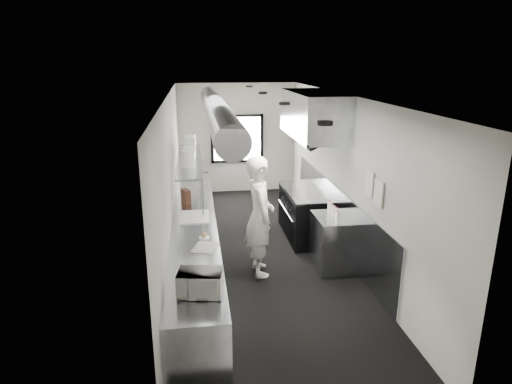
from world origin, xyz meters
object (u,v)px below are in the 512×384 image
object	(u,v)px
plate_stack_a	(188,159)
plate_stack_b	(188,155)
far_work_table	(194,184)
knife_block	(186,196)
prep_counter	(195,245)
squeeze_bottle_a	(337,218)
exhaust_hood	(314,115)
squeeze_bottle_d	(331,208)
cutting_board	(195,217)
plate_stack_c	(190,148)
deli_tub_a	(182,281)
deli_tub_b	(185,281)
microwave	(200,283)
plate_stack_d	(190,143)
squeeze_bottle_c	(333,211)
squeeze_bottle_e	(329,206)
pass_shelf	(190,160)
range	(307,213)
small_plate	(204,238)
line_cook	(260,216)
bottle_station	(334,242)

from	to	relation	value
plate_stack_a	plate_stack_b	bearing A→B (deg)	88.76
far_work_table	knife_block	world-z (taller)	knife_block
prep_counter	squeeze_bottle_a	size ratio (longest dim) A/B	36.88
exhaust_hood	squeeze_bottle_d	distance (m)	1.85
cutting_board	plate_stack_c	bearing A→B (deg)	91.70
cutting_board	plate_stack_b	world-z (taller)	plate_stack_b
squeeze_bottle_d	deli_tub_a	bearing A→B (deg)	-138.66
deli_tub_b	plate_stack_a	world-z (taller)	plate_stack_a
exhaust_hood	deli_tub_a	bearing A→B (deg)	-125.64
prep_counter	microwave	xyz separation A→B (m)	(0.06, -2.38, 0.58)
microwave	plate_stack_d	xyz separation A→B (m)	(-0.09, 4.56, 0.71)
far_work_table	knife_block	bearing A→B (deg)	-92.65
squeeze_bottle_c	squeeze_bottle_e	distance (m)	0.27
pass_shelf	plate_stack_a	world-z (taller)	plate_stack_a
plate_stack_d	squeeze_bottle_c	xyz separation A→B (m)	(2.29, -2.36, -0.76)
deli_tub_a	squeeze_bottle_a	size ratio (longest dim) A/B	0.83
range	squeeze_bottle_e	xyz separation A→B (m)	(0.09, -1.10, 0.51)
exhaust_hood	squeeze_bottle_d	xyz separation A→B (m)	(0.02, -1.22, -1.39)
small_plate	cutting_board	world-z (taller)	cutting_board
plate_stack_a	plate_stack_c	size ratio (longest dim) A/B	0.85
line_cook	knife_block	distance (m)	1.59
prep_counter	squeeze_bottle_e	bearing A→B (deg)	2.41
deli_tub_a	squeeze_bottle_d	world-z (taller)	squeeze_bottle_d
deli_tub_b	plate_stack_d	size ratio (longest dim) A/B	0.44
far_work_table	plate_stack_d	distance (m)	1.99
far_work_table	plate_stack_a	bearing A→B (deg)	-91.28
range	cutting_board	bearing A→B (deg)	-153.00
plate_stack_b	squeeze_bottle_d	world-z (taller)	plate_stack_b
bottle_station	far_work_table	xyz separation A→B (m)	(-2.30, 3.90, 0.00)
microwave	exhaust_hood	bearing A→B (deg)	67.54
range	deli_tub_a	size ratio (longest dim) A/B	11.82
plate_stack_d	squeeze_bottle_a	bearing A→B (deg)	-49.54
plate_stack_b	squeeze_bottle_d	xyz separation A→B (m)	(2.32, -1.12, -0.72)
small_plate	plate_stack_d	size ratio (longest dim) A/B	0.46
plate_stack_a	squeeze_bottle_e	size ratio (longest dim) A/B	1.71
microwave	pass_shelf	bearing A→B (deg)	100.48
line_cook	knife_block	size ratio (longest dim) A/B	7.78
cutting_board	plate_stack_d	distance (m)	2.25
plate_stack_b	plate_stack_d	world-z (taller)	plate_stack_d
cutting_board	knife_block	world-z (taller)	knife_block
prep_counter	deli_tub_a	size ratio (longest dim) A/B	44.34
pass_shelf	squeeze_bottle_d	bearing A→B (deg)	-33.40
squeeze_bottle_d	small_plate	bearing A→B (deg)	-159.90
pass_shelf	bottle_station	size ratio (longest dim) A/B	3.33
deli_tub_a	squeeze_bottle_a	xyz separation A→B (m)	(2.38, 1.67, 0.03)
cutting_board	squeeze_bottle_d	world-z (taller)	squeeze_bottle_d
plate_stack_b	plate_stack_c	world-z (taller)	plate_stack_c
exhaust_hood	plate_stack_b	xyz separation A→B (m)	(-2.31, -0.10, -0.67)
plate_stack_c	plate_stack_d	distance (m)	0.51
deli_tub_a	cutting_board	xyz separation A→B (m)	(0.17, 2.24, -0.04)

